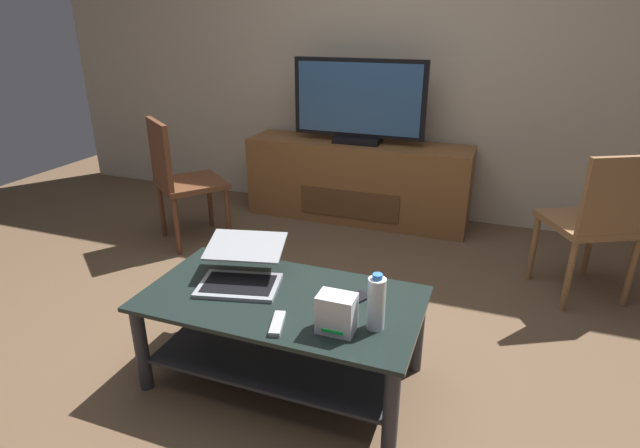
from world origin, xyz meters
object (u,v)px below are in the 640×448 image
media_cabinet (357,181)px  water_bottle_near (376,303)px  dining_chair (599,219)px  side_chair (179,176)px  television (359,103)px  tv_remote (277,324)px  cell_phone (354,299)px  coffee_table (282,323)px  laptop (242,269)px  router_box (336,313)px

media_cabinet → water_bottle_near: bearing=-71.8°
dining_chair → side_chair: 2.71m
television → water_bottle_near: size_ratio=4.42×
water_bottle_near → tv_remote: 0.40m
water_bottle_near → cell_phone: water_bottle_near is taller
coffee_table → cell_phone: size_ratio=8.68×
coffee_table → tv_remote: (0.08, -0.21, 0.15)m
cell_phone → tv_remote: 0.37m
laptop → coffee_table: bearing=-16.4°
router_box → tv_remote: size_ratio=0.98×
router_box → laptop: bearing=156.9°
coffee_table → tv_remote: 0.27m
side_chair → cell_phone: (1.63, -1.08, -0.07)m
cell_phone → media_cabinet: bearing=134.5°
water_bottle_near → laptop: bearing=167.1°
coffee_table → dining_chair: (1.38, 1.28, 0.21)m
laptop → cell_phone: laptop is taller
television → cell_phone: size_ratio=7.43×
coffee_table → media_cabinet: size_ratio=0.68×
media_cabinet → dining_chair: dining_chair is taller
dining_chair → cell_phone: (-1.07, -1.20, -0.07)m
side_chair → router_box: size_ratio=5.85×
media_cabinet → laptop: bearing=-88.9°
side_chair → laptop: bearing=-44.8°
media_cabinet → laptop: size_ratio=3.89×
coffee_table → dining_chair: size_ratio=1.34×
media_cabinet → cell_phone: size_ratio=12.83×
coffee_table → television: (-0.27, 2.05, 0.65)m
laptop → router_box: 0.58m
water_bottle_near → dining_chair: bearing=55.6°
side_chair → water_bottle_near: 2.16m
television → water_bottle_near: 2.29m
water_bottle_near → side_chair: bearing=144.8°
side_chair → laptop: 1.55m
side_chair → router_box: side_chair is taller
media_cabinet → cell_phone: media_cabinet is taller
router_box → cell_phone: router_box is taller
laptop → cell_phone: size_ratio=3.30×
water_bottle_near → tv_remote: water_bottle_near is taller
television → laptop: bearing=-88.9°
dining_chair → water_bottle_near: 1.66m
side_chair → coffee_table: bearing=-41.2°
router_box → television: bearing=104.5°
dining_chair → coffee_table: bearing=-137.0°
media_cabinet → television: 0.63m
coffee_table → media_cabinet: bearing=97.4°
cell_phone → laptop: bearing=-149.8°
coffee_table → media_cabinet: 2.09m
water_bottle_near → cell_phone: 0.24m
router_box → water_bottle_near: bearing=28.8°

